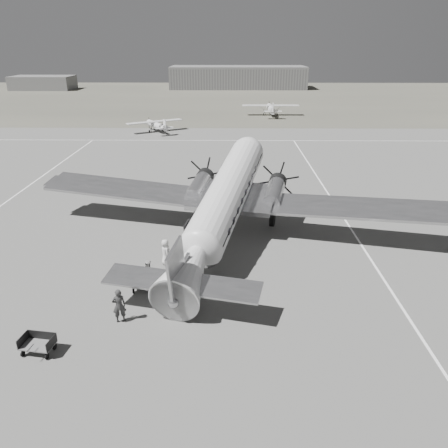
{
  "coord_description": "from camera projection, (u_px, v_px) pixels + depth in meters",
  "views": [
    {
      "loc": [
        2.44,
        -24.69,
        13.52
      ],
      "look_at": [
        2.09,
        2.42,
        2.2
      ],
      "focal_mm": 35.0,
      "sensor_mm": 36.0,
      "label": 1
    }
  ],
  "objects": [
    {
      "name": "baggage_cart_far",
      "position": [
        38.0,
        345.0,
        20.39
      ],
      "size": [
        1.73,
        1.34,
        0.89
      ],
      "primitive_type": null,
      "rotation": [
        0.0,
        0.0,
        -0.15
      ],
      "color": "slate",
      "rests_on": "ground"
    },
    {
      "name": "dc3_airliner",
      "position": [
        224.0,
        203.0,
        30.92
      ],
      "size": [
        35.6,
        28.5,
        5.98
      ],
      "primitive_type": null,
      "rotation": [
        0.0,
        0.0,
        -0.24
      ],
      "color": "#BDBDBF",
      "rests_on": "ground"
    },
    {
      "name": "ground_crew",
      "position": [
        119.0,
        306.0,
        22.51
      ],
      "size": [
        0.8,
        0.64,
        1.91
      ],
      "primitive_type": "imported",
      "rotation": [
        0.0,
        0.0,
        3.44
      ],
      "color": "#2B2B2B",
      "rests_on": "ground"
    },
    {
      "name": "ramp_agent",
      "position": [
        149.0,
        273.0,
        26.01
      ],
      "size": [
        0.75,
        0.89,
        1.63
      ],
      "primitive_type": "imported",
      "rotation": [
        0.0,
        0.0,
        1.76
      ],
      "color": "silver",
      "rests_on": "ground"
    },
    {
      "name": "ground",
      "position": [
        191.0,
        270.0,
        28.02
      ],
      "size": [
        260.0,
        260.0,
        0.0
      ],
      "primitive_type": "plane",
      "color": "#626260",
      "rests_on": "ground"
    },
    {
      "name": "passenger",
      "position": [
        165.0,
        252.0,
        28.4
      ],
      "size": [
        0.87,
        1.02,
        1.77
      ],
      "primitive_type": "imported",
      "rotation": [
        0.0,
        0.0,
        2.0
      ],
      "color": "silver",
      "rests_on": "ground"
    },
    {
      "name": "shed_secondary",
      "position": [
        43.0,
        83.0,
        134.01
      ],
      "size": [
        18.0,
        10.0,
        4.0
      ],
      "primitive_type": "cube",
      "color": "slate",
      "rests_on": "ground"
    },
    {
      "name": "hangar_main",
      "position": [
        238.0,
        77.0,
        137.41
      ],
      "size": [
        42.0,
        14.0,
        6.6
      ],
      "color": "slate",
      "rests_on": "ground"
    },
    {
      "name": "grass_infield",
      "position": [
        221.0,
        97.0,
        115.67
      ],
      "size": [
        260.0,
        90.0,
        0.01
      ],
      "primitive_type": "cube",
      "color": "#5B594D",
      "rests_on": "ground"
    },
    {
      "name": "taxi_line_right",
      "position": [
        378.0,
        271.0,
        27.87
      ],
      "size": [
        0.15,
        80.0,
        0.01
      ],
      "primitive_type": "cube",
      "color": "white",
      "rests_on": "ground"
    },
    {
      "name": "light_plane_right",
      "position": [
        271.0,
        110.0,
        86.24
      ],
      "size": [
        11.38,
        9.27,
        2.34
      ],
      "primitive_type": null,
      "rotation": [
        0.0,
        0.0,
        0.01
      ],
      "color": "silver",
      "rests_on": "ground"
    },
    {
      "name": "baggage_cart_near",
      "position": [
        146.0,
        281.0,
        25.66
      ],
      "size": [
        1.95,
        1.45,
        1.04
      ],
      "primitive_type": null,
      "rotation": [
        0.0,
        0.0,
        0.09
      ],
      "color": "slate",
      "rests_on": "ground"
    },
    {
      "name": "light_plane_left",
      "position": [
        156.0,
        126.0,
        70.62
      ],
      "size": [
        12.01,
        11.41,
        1.95
      ],
      "primitive_type": null,
      "rotation": [
        0.0,
        0.0,
        0.55
      ],
      "color": "silver",
      "rests_on": "ground"
    },
    {
      "name": "taxi_line_horizon",
      "position": [
        213.0,
        140.0,
        64.92
      ],
      "size": [
        90.0,
        0.15,
        0.01
      ],
      "primitive_type": "cube",
      "color": "white",
      "rests_on": "ground"
    }
  ]
}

